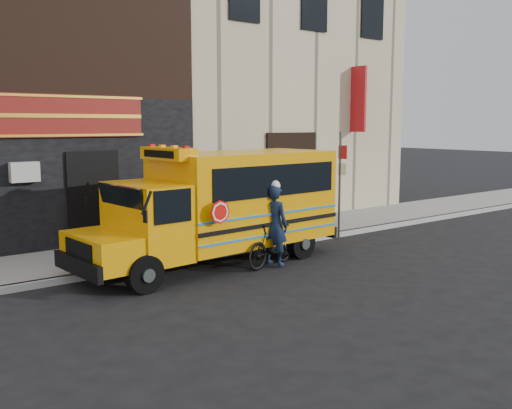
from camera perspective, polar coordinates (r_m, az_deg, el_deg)
The scene contains 8 objects.
ground at distance 13.59m, azimuth 5.88°, elevation -6.65°, with size 120.00×120.00×0.00m, color black.
curb at distance 15.51m, azimuth -0.74°, elevation -4.48°, with size 40.00×0.20×0.15m, color #9B9C96.
sidewalk at distance 16.71m, azimuth -3.83°, elevation -3.59°, with size 40.00×3.00×0.15m, color gray.
building at distance 22.08m, azimuth -13.60°, elevation 14.82°, with size 20.00×10.70×12.00m.
school_bus at distance 14.07m, azimuth -3.25°, elevation 0.15°, with size 7.03×2.72×2.92m.
sign_pole at distance 17.22m, azimuth 8.42°, elevation 2.40°, with size 0.11×0.28×3.22m.
bicycle at distance 13.87m, azimuth 1.56°, elevation -4.03°, with size 0.50×1.79×1.07m, color black.
cyclist at distance 13.77m, azimuth 1.88°, elevation -2.27°, with size 0.71×0.47×1.95m, color black.
Camera 1 is at (-9.06, -9.52, 3.44)m, focal length 40.00 mm.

